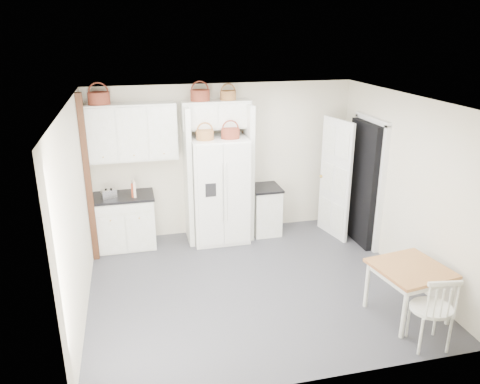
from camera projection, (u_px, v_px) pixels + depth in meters
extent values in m
plane|color=#43434C|center=(252.00, 284.00, 6.66)|extent=(4.50, 4.50, 0.00)
plane|color=white|center=(254.00, 101.00, 5.80)|extent=(4.50, 4.50, 0.00)
plane|color=beige|center=(223.00, 160.00, 8.06)|extent=(4.50, 0.00, 4.50)
plane|color=beige|center=(76.00, 214.00, 5.74)|extent=(0.00, 4.00, 4.00)
plane|color=beige|center=(404.00, 186.00, 6.72)|extent=(0.00, 4.00, 4.00)
cube|color=white|center=(219.00, 190.00, 7.84)|extent=(0.92, 0.74, 1.78)
cube|color=silver|center=(126.00, 222.00, 7.70)|extent=(0.93, 0.59, 0.86)
cube|color=silver|center=(265.00, 211.00, 8.24)|extent=(0.46, 0.56, 0.82)
cube|color=#97552C|center=(408.00, 291.00, 5.85)|extent=(0.94, 0.94, 0.68)
cube|color=silver|center=(431.00, 308.00, 5.25)|extent=(0.53, 0.49, 0.97)
cube|color=black|center=(123.00, 196.00, 7.55)|extent=(0.97, 0.63, 0.04)
cube|color=black|center=(266.00, 188.00, 8.09)|extent=(0.50, 0.59, 0.04)
cube|color=silver|center=(109.00, 194.00, 7.38)|extent=(0.25, 0.19, 0.15)
cube|color=#99341A|center=(133.00, 189.00, 7.47)|extent=(0.07, 0.16, 0.23)
cube|color=beige|center=(134.00, 188.00, 7.47)|extent=(0.06, 0.18, 0.26)
cylinder|color=maroon|center=(99.00, 98.00, 7.10)|extent=(0.33, 0.33, 0.19)
cylinder|color=maroon|center=(200.00, 95.00, 7.44)|extent=(0.31, 0.31, 0.18)
cylinder|color=brown|center=(228.00, 95.00, 7.55)|extent=(0.26, 0.26, 0.15)
cylinder|color=brown|center=(205.00, 135.00, 7.37)|extent=(0.28, 0.28, 0.15)
cylinder|color=maroon|center=(230.00, 133.00, 7.46)|extent=(0.30, 0.30, 0.16)
cube|color=silver|center=(132.00, 132.00, 7.38)|extent=(1.40, 0.34, 0.90)
cube|color=silver|center=(216.00, 114.00, 7.60)|extent=(1.12, 0.34, 0.45)
cube|color=silver|center=(188.00, 176.00, 7.69)|extent=(0.08, 0.60, 2.30)
cube|color=silver|center=(248.00, 172.00, 7.92)|extent=(0.08, 0.60, 2.30)
cube|color=#411F12|center=(88.00, 180.00, 6.99)|extent=(0.09, 0.09, 2.60)
cube|color=black|center=(364.00, 184.00, 7.71)|extent=(0.18, 0.85, 2.05)
cube|color=white|center=(335.00, 179.00, 7.94)|extent=(0.21, 0.79, 2.05)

